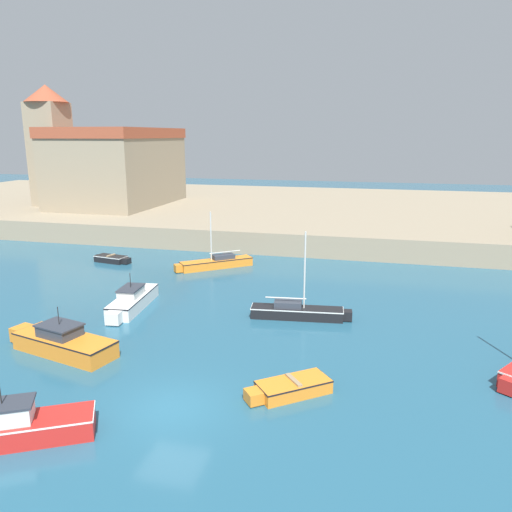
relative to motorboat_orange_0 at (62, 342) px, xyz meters
name	(u,v)px	position (x,y,z in m)	size (l,w,h in m)	color
ground_plane	(171,409)	(7.29, -3.51, -0.56)	(200.00, 200.00, 0.00)	#235670
quay_seawall	(319,212)	(7.29, 42.14, 0.45)	(120.00, 40.00, 2.01)	gray
motorboat_orange_0	(62,342)	(0.00, 0.00, 0.00)	(6.35, 3.08, 2.36)	orange
motorboat_red_1	(8,428)	(2.72, -6.92, 0.00)	(5.82, 3.91, 2.41)	red
sailboat_black_2	(298,311)	(10.43, 7.50, -0.14)	(5.90, 1.74, 5.16)	black
sailboat_orange_4	(216,263)	(2.17, 17.06, -0.13)	(5.54, 4.82, 4.58)	orange
dinghy_orange_5	(291,387)	(11.60, -1.26, -0.24)	(3.48, 3.07, 0.65)	orange
dinghy_black_6	(112,259)	(-6.89, 16.69, -0.26)	(3.43, 1.65, 0.62)	black
motorboat_white_7	(132,300)	(0.27, 6.65, -0.03)	(2.03, 5.89, 2.29)	white
church	(110,163)	(-17.66, 35.72, 6.46)	(15.56, 16.66, 14.10)	gray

